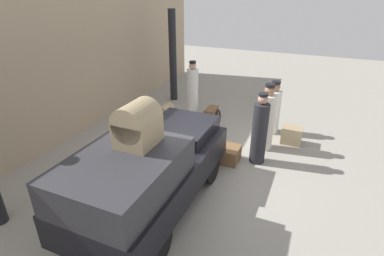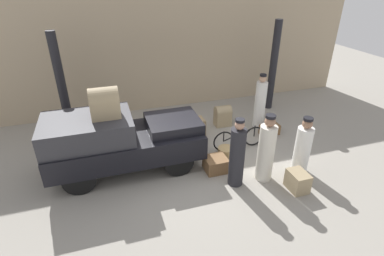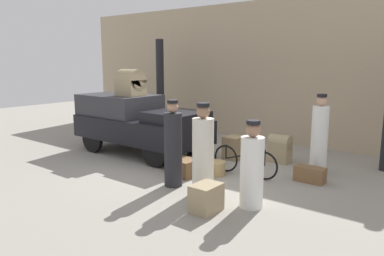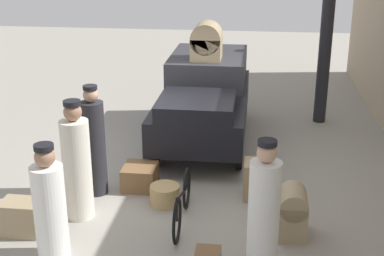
% 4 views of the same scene
% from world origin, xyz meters
% --- Properties ---
extents(ground_plane, '(30.00, 30.00, 0.00)m').
position_xyz_m(ground_plane, '(0.00, 0.00, 0.00)').
color(ground_plane, gray).
extents(station_building_facade, '(16.00, 0.15, 4.50)m').
position_xyz_m(station_building_facade, '(0.00, 4.08, 2.25)').
color(station_building_facade, tan).
rests_on(station_building_facade, ground).
extents(canopy_pillar_right, '(0.27, 0.27, 3.34)m').
position_xyz_m(canopy_pillar_right, '(4.17, 2.70, 1.67)').
color(canopy_pillar_right, black).
rests_on(canopy_pillar_right, ground).
extents(truck, '(3.98, 1.69, 1.63)m').
position_xyz_m(truck, '(-1.79, 0.22, 0.92)').
color(truck, black).
rests_on(truck, ground).
extents(bicycle, '(1.66, 0.04, 0.69)m').
position_xyz_m(bicycle, '(1.70, 0.24, 0.33)').
color(bicycle, black).
rests_on(bicycle, ground).
extents(wicker_basket, '(0.47, 0.47, 0.31)m').
position_xyz_m(wicker_basket, '(1.13, -0.12, 0.15)').
color(wicker_basket, tan).
rests_on(wicker_basket, ground).
extents(porter_standing_middle, '(0.37, 0.37, 1.87)m').
position_xyz_m(porter_standing_middle, '(2.99, 1.39, 0.86)').
color(porter_standing_middle, white).
rests_on(porter_standing_middle, ground).
extents(porter_with_bicycle, '(0.42, 0.42, 1.82)m').
position_xyz_m(porter_with_bicycle, '(1.67, -1.32, 0.83)').
color(porter_with_bicycle, silver).
rests_on(porter_with_bicycle, ground).
extents(conductor_in_dark_uniform, '(0.42, 0.42, 1.60)m').
position_xyz_m(conductor_in_dark_uniform, '(2.76, -1.32, 0.72)').
color(conductor_in_dark_uniform, white).
rests_on(conductor_in_dark_uniform, ground).
extents(porter_carrying_trunk, '(0.38, 0.38, 1.82)m').
position_xyz_m(porter_carrying_trunk, '(0.88, -1.30, 0.84)').
color(porter_carrying_trunk, '#232328').
rests_on(porter_carrying_trunk, ground).
extents(suitcase_tan_flat, '(0.41, 0.55, 0.49)m').
position_xyz_m(suitcase_tan_flat, '(2.23, -1.98, 0.25)').
color(suitcase_tan_flat, '#9E8966').
rests_on(suitcase_tan_flat, ground).
extents(trunk_large_brown, '(0.47, 0.48, 0.61)m').
position_xyz_m(trunk_large_brown, '(0.73, 1.34, 0.31)').
color(trunk_large_brown, '#937A56').
rests_on(trunk_large_brown, ground).
extents(trunk_wicker_pale, '(0.59, 0.55, 0.39)m').
position_xyz_m(trunk_wicker_pale, '(0.61, -0.62, 0.19)').
color(trunk_wicker_pale, brown).
rests_on(trunk_wicker_pale, ground).
extents(suitcase_small_leather, '(0.64, 0.32, 0.33)m').
position_xyz_m(suitcase_small_leather, '(3.06, 0.73, 0.17)').
color(suitcase_small_leather, brown).
rests_on(suitcase_small_leather, ground).
extents(trunk_barrel_dark, '(0.55, 0.39, 0.73)m').
position_xyz_m(trunk_barrel_dark, '(1.83, 1.82, 0.38)').
color(trunk_barrel_dark, '#9E8966').
rests_on(trunk_barrel_dark, ground).
extents(trunk_on_truck_roof, '(0.70, 0.60, 0.74)m').
position_xyz_m(trunk_on_truck_roof, '(-2.02, 0.22, 1.98)').
color(trunk_on_truck_roof, '#9E8966').
rests_on(trunk_on_truck_roof, truck).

